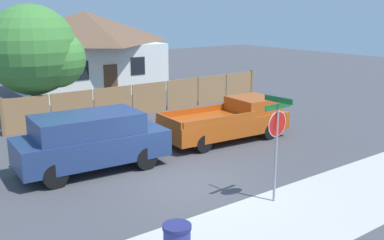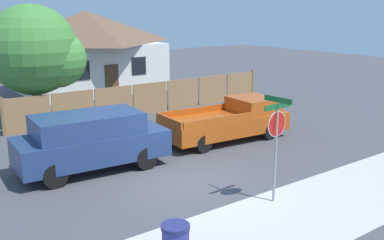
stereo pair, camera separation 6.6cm
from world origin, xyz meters
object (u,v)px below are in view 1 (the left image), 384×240
Objects in this scene: orange_pickup at (230,120)px; house at (86,50)px; oak_tree at (37,52)px; stop_sign at (277,131)px; red_suv at (91,140)px.

house is at bearing 93.21° from orange_pickup.
oak_tree reaches higher than stop_sign.
red_suv is 0.93× the size of orange_pickup.
red_suv is (-0.83, -7.21, -2.30)m from oak_tree.
oak_tree is 7.62m from red_suv.
orange_pickup is (-0.33, -14.48, -1.86)m from house.
oak_tree is at bearing -127.53° from house.
stop_sign is (2.98, -5.37, 0.98)m from red_suv.
stop_sign reaches higher than orange_pickup.
house reaches higher than orange_pickup.
house is at bearing 70.65° from red_suv.
red_suv is at bearing -96.58° from oak_tree.
oak_tree is 1.01× the size of orange_pickup.
stop_sign is at bearing -80.33° from oak_tree.
stop_sign is at bearing -115.51° from orange_pickup.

